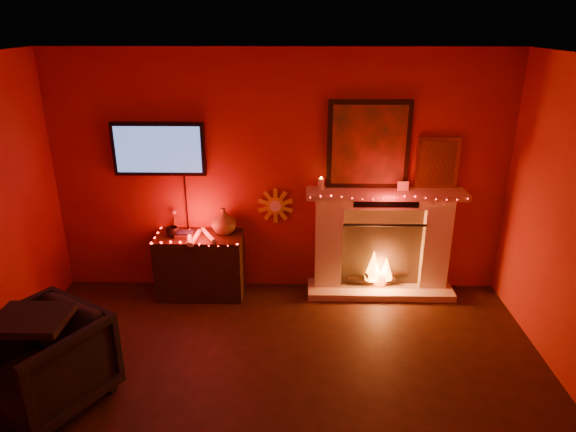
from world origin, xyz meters
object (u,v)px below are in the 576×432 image
Objects in this scene: fireplace at (382,232)px; console_table at (202,261)px; tv at (159,149)px; sunburst_clock at (275,206)px; armchair at (44,362)px.

fireplace reaches higher than console_table.
fireplace is at bearing 3.54° from console_table.
tv is 3.10× the size of sunburst_clock.
fireplace is 1.23m from sunburst_clock.
fireplace is at bearing -1.50° from tv.
console_table is at bearing -165.40° from sunburst_clock.
sunburst_clock is at bearing 14.60° from console_table.
console_table is (-0.83, -0.22, -0.60)m from sunburst_clock.
fireplace is 5.45× the size of sunburst_clock.
sunburst_clock is (1.25, 0.03, -0.65)m from tv.
tv reaches higher than console_table.
fireplace is 2.14× the size of console_table.
tv is at bearing 178.50° from fireplace.
armchair is at bearing -117.56° from console_table.
sunburst_clock is at bearing 1.24° from tv.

